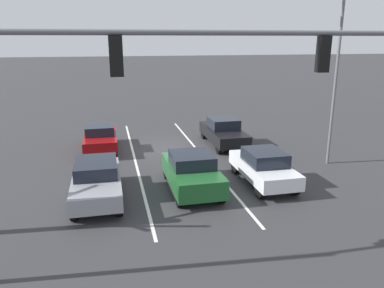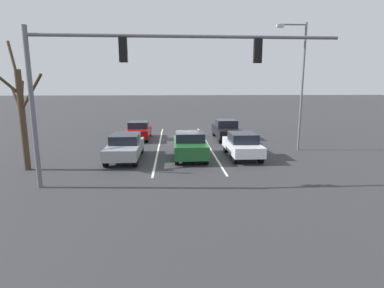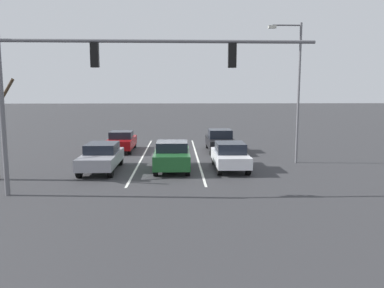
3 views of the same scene
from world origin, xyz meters
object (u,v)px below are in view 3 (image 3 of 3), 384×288
(car_darkgreen_midlane_front, at_px, (172,156))
(traffic_signal_gantry, at_px, (100,73))
(car_maroon_rightlane_second, at_px, (122,141))
(street_lamp_left_shoulder, at_px, (295,84))
(car_gray_rightlane_front, at_px, (102,156))
(car_white_leftlane_front, at_px, (230,156))
(car_black_leftlane_second, at_px, (220,141))

(car_darkgreen_midlane_front, bearing_deg, traffic_signal_gantry, 60.57)
(car_darkgreen_midlane_front, height_order, car_maroon_rightlane_second, car_darkgreen_midlane_front)
(car_darkgreen_midlane_front, distance_m, street_lamp_left_shoulder, 8.39)
(car_gray_rightlane_front, bearing_deg, car_darkgreen_midlane_front, -179.32)
(car_maroon_rightlane_second, xyz_separation_m, traffic_signal_gantry, (-0.98, 11.55, 4.21))
(car_gray_rightlane_front, xyz_separation_m, street_lamp_left_shoulder, (-10.99, -1.86, 3.92))
(car_darkgreen_midlane_front, bearing_deg, car_gray_rightlane_front, 0.68)
(car_maroon_rightlane_second, bearing_deg, car_darkgreen_midlane_front, 119.02)
(car_white_leftlane_front, height_order, traffic_signal_gantry, traffic_signal_gantry)
(car_darkgreen_midlane_front, bearing_deg, street_lamp_left_shoulder, -165.84)
(car_gray_rightlane_front, bearing_deg, traffic_signal_gantry, 102.35)
(car_maroon_rightlane_second, distance_m, traffic_signal_gantry, 12.33)
(car_darkgreen_midlane_front, height_order, car_gray_rightlane_front, car_darkgreen_midlane_front)
(car_white_leftlane_front, xyz_separation_m, street_lamp_left_shoulder, (-4.04, -1.81, 3.92))
(street_lamp_left_shoulder, bearing_deg, car_darkgreen_midlane_front, 14.16)
(car_white_leftlane_front, distance_m, car_darkgreen_midlane_front, 3.16)
(car_maroon_rightlane_second, bearing_deg, car_gray_rightlane_front, 89.34)
(car_white_leftlane_front, bearing_deg, traffic_signal_gantry, 39.49)
(car_white_leftlane_front, bearing_deg, car_maroon_rightlane_second, -44.22)
(car_white_leftlane_front, xyz_separation_m, car_black_leftlane_second, (-0.16, -6.24, 0.02))
(car_white_leftlane_front, distance_m, traffic_signal_gantry, 8.70)
(traffic_signal_gantry, distance_m, street_lamp_left_shoulder, 11.97)
(car_maroon_rightlane_second, bearing_deg, car_white_leftlane_front, 135.78)
(traffic_signal_gantry, bearing_deg, car_darkgreen_midlane_front, -119.43)
(car_white_leftlane_front, bearing_deg, street_lamp_left_shoulder, -155.85)
(car_black_leftlane_second, xyz_separation_m, street_lamp_left_shoulder, (-3.88, 4.43, 3.91))
(car_darkgreen_midlane_front, height_order, traffic_signal_gantry, traffic_signal_gantry)
(car_darkgreen_midlane_front, height_order, street_lamp_left_shoulder, street_lamp_left_shoulder)
(car_darkgreen_midlane_front, bearing_deg, car_white_leftlane_front, -179.92)
(car_gray_rightlane_front, relative_size, street_lamp_left_shoulder, 0.55)
(car_white_leftlane_front, height_order, car_maroon_rightlane_second, car_white_leftlane_front)
(car_gray_rightlane_front, relative_size, traffic_signal_gantry, 0.36)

